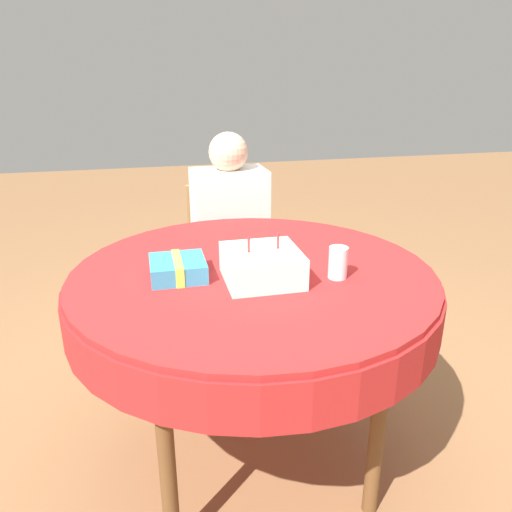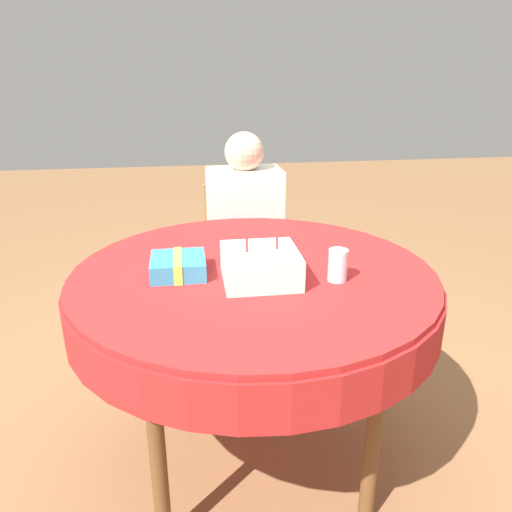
% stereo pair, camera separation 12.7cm
% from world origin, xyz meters
% --- Properties ---
extents(ground_plane, '(12.00, 12.00, 0.00)m').
position_xyz_m(ground_plane, '(0.00, 0.00, 0.00)').
color(ground_plane, '#8C603D').
extents(dining_table, '(1.22, 1.22, 0.78)m').
position_xyz_m(dining_table, '(0.00, 0.00, 0.69)').
color(dining_table, '#B22323').
rests_on(dining_table, ground_plane).
extents(chair, '(0.43, 0.43, 0.84)m').
position_xyz_m(chair, '(0.07, 0.92, 0.45)').
color(chair, '#A37A4C').
rests_on(chair, ground_plane).
extents(person, '(0.36, 0.33, 1.12)m').
position_xyz_m(person, '(0.08, 0.84, 0.67)').
color(person, '#DBB293').
rests_on(person, ground_plane).
extents(birthday_cake, '(0.23, 0.23, 0.15)m').
position_xyz_m(birthday_cake, '(0.01, -0.08, 0.83)').
color(birthday_cake, white).
rests_on(birthday_cake, dining_table).
extents(drinking_glass, '(0.06, 0.06, 0.10)m').
position_xyz_m(drinking_glass, '(0.25, -0.12, 0.83)').
color(drinking_glass, silver).
rests_on(drinking_glass, dining_table).
extents(gift_box, '(0.17, 0.18, 0.06)m').
position_xyz_m(gift_box, '(-0.24, -0.00, 0.81)').
color(gift_box, teal).
rests_on(gift_box, dining_table).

